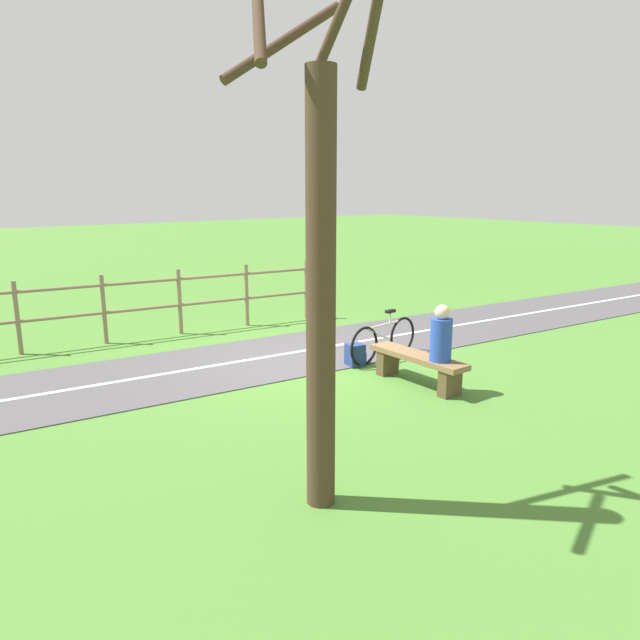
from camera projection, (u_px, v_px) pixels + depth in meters
ground_plane at (301, 361)px, 10.01m from camera, size 80.00×80.00×0.00m
paved_path at (34, 396)px, 8.28m from camera, size 5.68×36.08×0.02m
path_centre_line at (34, 396)px, 8.28m from camera, size 2.91×31.89×0.00m
bench at (417, 364)px, 8.74m from camera, size 1.67×0.38×0.46m
person_seated at (441, 336)px, 8.30m from camera, size 0.31×0.31×0.81m
bicycle at (384, 339)px, 10.00m from camera, size 0.28×1.67×0.84m
backpack at (355, 355)px, 9.69m from camera, size 0.30×0.33×0.37m
fence_roadside at (17, 312)px, 10.23m from camera, size 1.29×11.53×1.30m
tree_far_left at (320, 258)px, 5.06m from camera, size 1.37×1.38×5.03m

